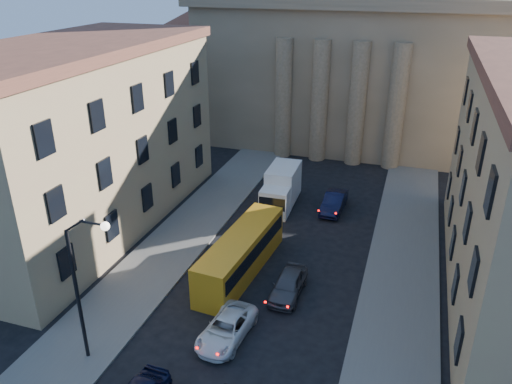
{
  "coord_description": "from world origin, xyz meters",
  "views": [
    {
      "loc": [
        7.97,
        -9.4,
        19.7
      ],
      "look_at": [
        -0.3,
        15.79,
        7.71
      ],
      "focal_mm": 35.0,
      "sensor_mm": 36.0,
      "label": 1
    }
  ],
  "objects": [
    {
      "name": "car_right_far",
      "position": [
        1.5,
        17.1,
        0.77
      ],
      "size": [
        1.89,
        4.55,
        1.54
      ],
      "primitive_type": "imported",
      "rotation": [
        0.0,
        0.0,
        -0.01
      ],
      "color": "#454449",
      "rests_on": "ground"
    },
    {
      "name": "box_truck",
      "position": [
        -2.61,
        29.99,
        1.61
      ],
      "size": [
        2.6,
        6.27,
        3.41
      ],
      "rotation": [
        0.0,
        0.0,
        0.03
      ],
      "color": "silver",
      "rests_on": "ground"
    },
    {
      "name": "street_lamp",
      "position": [
        -6.97,
        8.0,
        5.29
      ],
      "size": [
        2.62,
        0.44,
        8.83
      ],
      "color": "black",
      "rests_on": "ground"
    },
    {
      "name": "sidewalk_right",
      "position": [
        8.5,
        18.0,
        0.07
      ],
      "size": [
        5.0,
        60.0,
        0.15
      ],
      "primitive_type": "cube",
      "color": "#5F5C57",
      "rests_on": "ground"
    },
    {
      "name": "sidewalk_left",
      "position": [
        -8.5,
        18.0,
        0.07
      ],
      "size": [
        5.0,
        60.0,
        0.15
      ],
      "primitive_type": "cube",
      "color": "#5F5C57",
      "rests_on": "ground"
    },
    {
      "name": "car_left_mid",
      "position": [
        -0.8,
        11.88,
        0.67
      ],
      "size": [
        2.64,
        5.02,
        1.35
      ],
      "primitive_type": "imported",
      "rotation": [
        0.0,
        0.0,
        -0.09
      ],
      "color": "white",
      "rests_on": "ground"
    },
    {
      "name": "car_right_distant",
      "position": [
        2.14,
        30.42,
        0.79
      ],
      "size": [
        1.85,
        4.85,
        1.58
      ],
      "primitive_type": "imported",
      "rotation": [
        0.0,
        0.0,
        -0.04
      ],
      "color": "black",
      "rests_on": "ground"
    },
    {
      "name": "city_bus",
      "position": [
        -2.34,
        18.67,
        1.57
      ],
      "size": [
        3.2,
        10.52,
        2.92
      ],
      "rotation": [
        0.0,
        0.0,
        -0.08
      ],
      "color": "orange",
      "rests_on": "ground"
    },
    {
      "name": "building_left",
      "position": [
        -17.0,
        22.0,
        7.42
      ],
      "size": [
        11.6,
        26.6,
        14.7
      ],
      "color": "tan",
      "rests_on": "ground"
    },
    {
      "name": "church",
      "position": [
        0.0,
        55.47,
        11.88
      ],
      "size": [
        68.02,
        28.76,
        36.6
      ],
      "color": "#756348",
      "rests_on": "ground"
    }
  ]
}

